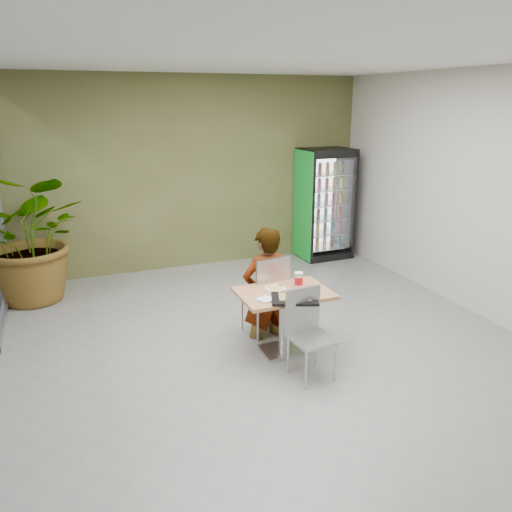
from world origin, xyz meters
The scene contains 12 objects.
ground centered at (0.00, 0.00, 0.00)m, with size 7.00×7.00×0.00m, color gray.
room_envelope centered at (0.00, 0.00, 1.60)m, with size 6.00×7.00×3.20m, color beige, non-canonical shape.
dining_table centered at (0.09, 0.02, 0.54)m, with size 1.02×0.71×0.75m.
chair_far centered at (0.08, 0.46, 0.60)m, with size 0.52×0.53×1.03m.
chair_near centered at (0.12, -0.49, 0.55)m, with size 0.45×0.46×0.94m.
seated_woman centered at (0.07, 0.52, 0.54)m, with size 0.62×0.40×1.67m, color black.
pizza_plate centered at (0.03, 0.13, 0.77)m, with size 0.34×0.29×0.03m.
soda_cup centered at (0.30, 0.08, 0.83)m, with size 0.10×0.10×0.17m.
napkin_stack centered at (-0.21, -0.15, 0.76)m, with size 0.16×0.16×0.02m, color silver.
cafeteria_tray centered at (0.09, -0.26, 0.76)m, with size 0.49×0.36×0.03m, color black.
beverage_fridge centered at (2.31, 3.13, 0.99)m, with size 0.92×0.72×1.98m.
potted_plant centered at (-2.54, 2.76, 0.94)m, with size 1.69×1.46×1.88m, color #2B6327.
Camera 1 is at (-2.10, -4.69, 2.79)m, focal length 35.00 mm.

